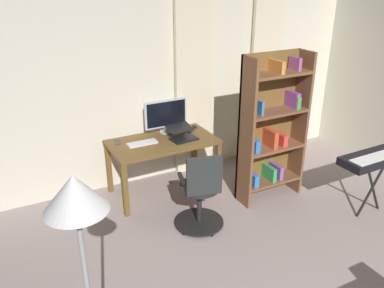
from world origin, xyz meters
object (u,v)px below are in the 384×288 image
(cell_phone_by_monitor, at_px, (189,130))
(piano_keyboard, at_px, (379,158))
(desk, at_px, (163,147))
(computer_keyboard, at_px, (142,143))
(bookshelf, at_px, (271,129))
(laptop, at_px, (182,135))
(floor_lamp, at_px, (79,223))
(computer_mouse, at_px, (195,126))
(computer_monitor, at_px, (166,115))
(cell_phone_face_up, at_px, (118,142))
(office_chair, at_px, (201,194))

(cell_phone_by_monitor, bearing_deg, piano_keyboard, 128.89)
(desk, relative_size, computer_keyboard, 3.62)
(computer_keyboard, relative_size, piano_keyboard, 0.37)
(desk, distance_m, bookshelf, 1.36)
(laptop, height_order, floor_lamp, floor_lamp)
(laptop, height_order, piano_keyboard, laptop)
(computer_mouse, distance_m, cell_phone_by_monitor, 0.14)
(desk, height_order, floor_lamp, floor_lamp)
(computer_keyboard, height_order, piano_keyboard, piano_keyboard)
(computer_monitor, height_order, bookshelf, bookshelf)
(laptop, bearing_deg, cell_phone_face_up, -24.89)
(laptop, relative_size, piano_keyboard, 0.35)
(computer_keyboard, distance_m, cell_phone_face_up, 0.32)
(cell_phone_face_up, bearing_deg, desk, 170.84)
(office_chair, bearing_deg, computer_keyboard, 121.43)
(laptop, relative_size, cell_phone_by_monitor, 2.43)
(computer_mouse, relative_size, bookshelf, 0.05)
(laptop, bearing_deg, computer_mouse, -145.47)
(laptop, bearing_deg, cell_phone_by_monitor, -140.05)
(computer_keyboard, bearing_deg, cell_phone_face_up, -38.42)
(computer_mouse, distance_m, piano_keyboard, 2.30)
(desk, relative_size, piano_keyboard, 1.33)
(office_chair, relative_size, cell_phone_face_up, 6.57)
(computer_mouse, bearing_deg, floor_lamp, 51.90)
(office_chair, height_order, laptop, office_chair)
(cell_phone_face_up, height_order, bookshelf, bookshelf)
(computer_monitor, distance_m, computer_mouse, 0.47)
(office_chair, bearing_deg, cell_phone_face_up, 129.61)
(cell_phone_by_monitor, height_order, floor_lamp, floor_lamp)
(computer_mouse, bearing_deg, computer_keyboard, 13.52)
(computer_mouse, xyz_separation_m, bookshelf, (-0.57, 0.90, 0.17))
(bookshelf, xyz_separation_m, piano_keyboard, (-0.82, 0.93, -0.18))
(desk, distance_m, piano_keyboard, 2.54)
(desk, distance_m, laptop, 0.29)
(bookshelf, relative_size, piano_keyboard, 1.82)
(cell_phone_face_up, distance_m, cell_phone_by_monitor, 0.97)
(cell_phone_by_monitor, bearing_deg, office_chair, 67.11)
(computer_monitor, bearing_deg, laptop, 105.79)
(office_chair, relative_size, bookshelf, 0.52)
(laptop, distance_m, cell_phone_face_up, 0.81)
(computer_monitor, height_order, piano_keyboard, computer_monitor)
(computer_mouse, height_order, floor_lamp, floor_lamp)
(laptop, bearing_deg, bookshelf, 139.34)
(computer_monitor, distance_m, cell_phone_by_monitor, 0.38)
(computer_monitor, bearing_deg, office_chair, 83.36)
(office_chair, bearing_deg, computer_monitor, 97.96)
(cell_phone_face_up, height_order, cell_phone_by_monitor, same)
(computer_mouse, bearing_deg, desk, 20.64)
(computer_monitor, xyz_separation_m, bookshelf, (-0.98, 0.93, -0.06))
(desk, distance_m, floor_lamp, 3.03)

